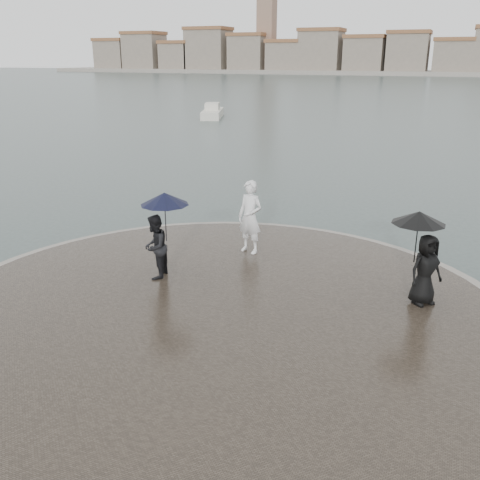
% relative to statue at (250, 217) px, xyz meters
% --- Properties ---
extents(ground, '(400.00, 400.00, 0.00)m').
position_rel_statue_xyz_m(ground, '(0.59, -6.94, -1.32)').
color(ground, '#2B3835').
rests_on(ground, ground).
extents(kerb_ring, '(12.50, 12.50, 0.32)m').
position_rel_statue_xyz_m(kerb_ring, '(0.59, -3.44, -1.16)').
color(kerb_ring, gray).
rests_on(kerb_ring, ground).
extents(quay_tip, '(11.90, 11.90, 0.36)m').
position_rel_statue_xyz_m(quay_tip, '(0.59, -3.44, -1.14)').
color(quay_tip, '#2D261E').
rests_on(quay_tip, ground).
extents(statue, '(0.79, 0.62, 1.92)m').
position_rel_statue_xyz_m(statue, '(0.00, 0.00, 0.00)').
color(statue, white).
rests_on(statue, quay_tip).
extents(visitor_left, '(1.15, 1.10, 2.04)m').
position_rel_statue_xyz_m(visitor_left, '(-1.32, -2.39, 0.20)').
color(visitor_left, black).
rests_on(visitor_left, quay_tip).
extents(visitor_right, '(1.23, 1.10, 1.95)m').
position_rel_statue_xyz_m(visitor_right, '(4.38, -1.50, 0.19)').
color(visitor_right, black).
rests_on(visitor_right, quay_tip).
extents(far_skyline, '(260.00, 20.00, 37.00)m').
position_rel_statue_xyz_m(far_skyline, '(-5.70, 153.76, 4.29)').
color(far_skyline, gray).
rests_on(far_skyline, ground).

